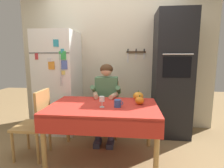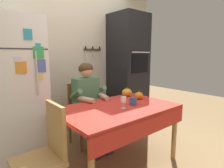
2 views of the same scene
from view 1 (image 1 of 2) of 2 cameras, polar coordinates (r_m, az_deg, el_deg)
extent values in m
plane|color=#93754C|center=(2.53, -3.07, -23.80)|extent=(10.00, 10.00, 0.00)
cube|color=beige|center=(3.46, 1.17, 7.85)|extent=(3.70, 0.10, 2.60)
cube|color=#4C3823|center=(3.39, 7.78, 10.22)|extent=(0.36, 0.02, 0.04)
cube|color=silver|center=(3.38, 5.17, 8.44)|extent=(0.02, 0.01, 0.18)
cube|color=black|center=(3.38, 5.20, 10.78)|extent=(0.02, 0.01, 0.06)
cube|color=silver|center=(3.38, 7.75, 8.89)|extent=(0.02, 0.01, 0.12)
cube|color=black|center=(3.38, 7.79, 10.74)|extent=(0.02, 0.01, 0.06)
cube|color=silver|center=(3.39, 10.32, 8.88)|extent=(0.02, 0.01, 0.11)
cube|color=black|center=(3.39, 10.37, 10.67)|extent=(0.02, 0.01, 0.06)
cube|color=white|center=(3.36, -16.73, 0.57)|extent=(0.68, 0.68, 1.80)
cylinder|color=silver|center=(2.93, -16.29, 4.33)|extent=(0.02, 0.02, 0.50)
cube|color=#333335|center=(3.01, -19.74, 9.44)|extent=(0.67, 0.01, 0.01)
cube|color=teal|center=(2.92, -15.75, 10.27)|extent=(0.05, 0.01, 0.06)
cube|color=#E5D666|center=(2.93, -15.66, 3.57)|extent=(0.08, 0.02, 0.06)
cube|color=green|center=(2.92, -15.72, 8.89)|extent=(0.11, 0.01, 0.13)
cube|color=silver|center=(3.01, -19.58, 7.36)|extent=(0.08, 0.02, 0.06)
cube|color=#B73338|center=(3.10, -23.25, 8.21)|extent=(0.05, 0.01, 0.10)
cube|color=#4C66B7|center=(2.91, -15.17, 5.96)|extent=(0.10, 0.01, 0.14)
cube|color=orange|center=(3.00, -19.02, 5.69)|extent=(0.11, 0.02, 0.13)
cube|color=teal|center=(2.96, -17.70, 12.50)|extent=(0.09, 0.01, 0.11)
cube|color=black|center=(3.19, 18.79, 2.77)|extent=(0.60, 0.60, 2.10)
cube|color=black|center=(2.88, 20.24, 5.07)|extent=(0.42, 0.01, 0.32)
cylinder|color=silver|center=(2.85, 20.59, 9.04)|extent=(0.45, 0.02, 0.02)
cylinder|color=tan|center=(2.30, -21.21, -17.98)|extent=(0.06, 0.06, 0.70)
cylinder|color=tan|center=(2.95, -14.17, -11.49)|extent=(0.06, 0.06, 0.70)
cylinder|color=tan|center=(2.10, 14.18, -20.42)|extent=(0.06, 0.06, 0.70)
cylinder|color=tan|center=(2.80, 11.94, -12.59)|extent=(0.06, 0.06, 0.70)
cube|color=red|center=(2.32, -2.83, -7.30)|extent=(1.40, 0.90, 0.04)
cube|color=red|center=(1.94, -4.90, -13.79)|extent=(1.40, 0.01, 0.20)
cube|color=brown|center=(3.06, -1.59, -8.84)|extent=(0.40, 0.40, 0.04)
cube|color=brown|center=(3.17, -1.17, -3.40)|extent=(0.36, 0.04, 0.48)
cylinder|color=brown|center=(3.01, -5.32, -13.77)|extent=(0.04, 0.04, 0.41)
cylinder|color=brown|center=(3.32, -4.14, -11.52)|extent=(0.04, 0.04, 0.41)
cylinder|color=brown|center=(2.96, 1.34, -14.10)|extent=(0.04, 0.04, 0.41)
cylinder|color=brown|center=(3.28, 1.85, -11.77)|extent=(0.04, 0.04, 0.41)
cube|color=#38384C|center=(2.88, -4.70, -18.52)|extent=(0.10, 0.22, 0.08)
cube|color=#38384C|center=(2.85, -0.53, -18.77)|extent=(0.10, 0.22, 0.08)
cylinder|color=#38384C|center=(2.85, -4.52, -14.58)|extent=(0.09, 0.09, 0.38)
cylinder|color=#38384C|center=(2.82, -0.39, -14.80)|extent=(0.09, 0.09, 0.38)
cube|color=#38384C|center=(2.90, -3.80, -8.45)|extent=(0.12, 0.40, 0.11)
cube|color=#38384C|center=(2.88, -0.23, -8.58)|extent=(0.12, 0.40, 0.11)
cube|color=#4C7F56|center=(2.93, -1.72, -2.41)|extent=(0.36, 0.20, 0.48)
cylinder|color=#4C7F56|center=(2.89, -5.85, -1.81)|extent=(0.07, 0.26, 0.18)
cylinder|color=#4C7F56|center=(2.84, 2.09, -1.98)|extent=(0.07, 0.26, 0.18)
cylinder|color=#D8A884|center=(2.73, -5.33, -3.64)|extent=(0.13, 0.27, 0.07)
cylinder|color=#D8A884|center=(2.69, 0.54, -3.79)|extent=(0.13, 0.27, 0.07)
sphere|color=#D8A884|center=(2.86, -1.81, 4.39)|extent=(0.19, 0.19, 0.19)
ellipsoid|color=#472D19|center=(2.87, -1.79, 4.81)|extent=(0.21, 0.21, 0.17)
cube|color=tan|center=(2.69, -24.65, -12.30)|extent=(0.40, 0.40, 0.04)
cube|color=tan|center=(2.52, -21.49, -7.30)|extent=(0.04, 0.36, 0.48)
cylinder|color=tan|center=(2.99, -25.55, -14.84)|extent=(0.04, 0.04, 0.41)
cylinder|color=tan|center=(2.83, -19.45, -15.79)|extent=(0.04, 0.04, 0.41)
cylinder|color=tan|center=(2.73, -29.44, -17.42)|extent=(0.04, 0.04, 0.41)
cylinder|color=tan|center=(2.56, -22.89, -18.75)|extent=(0.04, 0.04, 0.41)
cylinder|color=#2D569E|center=(2.21, 1.81, -6.28)|extent=(0.09, 0.09, 0.09)
torus|color=#2D569E|center=(2.21, 3.05, -6.20)|extent=(0.05, 0.01, 0.05)
cylinder|color=white|center=(2.21, -3.33, -7.47)|extent=(0.06, 0.06, 0.01)
cylinder|color=white|center=(2.20, -3.33, -6.55)|extent=(0.01, 0.01, 0.07)
cylinder|color=white|center=(2.19, -3.35, -4.86)|extent=(0.06, 0.06, 0.07)
ellipsoid|color=orange|center=(2.36, 8.92, -5.32)|extent=(0.12, 0.12, 0.10)
cylinder|color=#4C6023|center=(2.34, 8.95, -3.85)|extent=(0.02, 0.02, 0.02)
ellipsoid|color=orange|center=(2.58, 8.48, -3.87)|extent=(0.15, 0.15, 0.12)
cylinder|color=#4C6023|center=(2.56, 8.51, -2.34)|extent=(0.02, 0.02, 0.02)
camera|label=2|loc=(1.86, -64.93, 3.43)|focal=29.11mm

